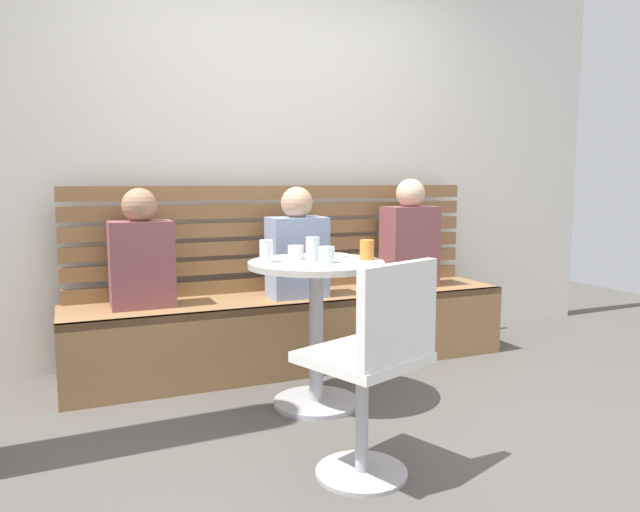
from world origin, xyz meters
TOP-DOWN VIEW (x-y plane):
  - ground at (0.00, 0.00)m, footprint 8.00×8.00m
  - back_wall at (0.00, 1.64)m, footprint 5.20×0.10m
  - booth_bench at (0.00, 1.20)m, footprint 2.70×0.52m
  - booth_backrest at (0.00, 1.44)m, footprint 2.65×0.04m
  - cafe_table at (-0.13, 0.55)m, footprint 0.68×0.68m
  - white_chair at (-0.23, -0.26)m, footprint 0.52×0.52m
  - person_adult at (0.81, 1.22)m, footprint 0.34×0.22m
  - person_child_left at (-0.00, 1.17)m, footprint 0.34×0.22m
  - person_child_middle at (-0.90, 1.23)m, footprint 0.34×0.22m
  - cup_glass_tall at (-0.15, 0.56)m, footprint 0.07×0.07m
  - cup_tumbler_orange at (0.13, 0.51)m, footprint 0.07×0.07m
  - cup_water_clear at (-0.37, 0.61)m, footprint 0.07×0.07m
  - cup_glass_short at (-0.11, 0.48)m, footprint 0.08×0.08m
  - cup_ceramic_white at (-0.20, 0.66)m, footprint 0.08×0.08m
  - plate_small at (0.02, 0.69)m, footprint 0.17×0.17m

SIDE VIEW (x-z plane):
  - ground at x=0.00m, z-range 0.00..0.00m
  - booth_bench at x=0.00m, z-range 0.00..0.44m
  - white_chair at x=-0.23m, z-range 0.04..0.89m
  - cafe_table at x=-0.13m, z-range 0.15..0.89m
  - person_child_middle at x=-0.90m, z-range 0.40..1.06m
  - person_child_left at x=0.00m, z-range 0.40..1.06m
  - plate_small at x=0.02m, z-range 0.74..0.75m
  - person_adult at x=0.81m, z-range 0.40..1.11m
  - cup_ceramic_white at x=-0.20m, z-range 0.74..0.81m
  - booth_backrest at x=0.00m, z-range 0.44..1.11m
  - cup_glass_short at x=-0.11m, z-range 0.74..0.82m
  - cup_tumbler_orange at x=0.13m, z-range 0.74..0.84m
  - cup_water_clear at x=-0.37m, z-range 0.74..0.85m
  - cup_glass_tall at x=-0.15m, z-range 0.74..0.86m
  - back_wall at x=0.00m, z-range 0.00..2.90m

